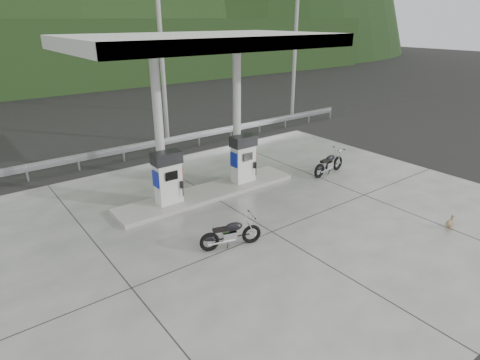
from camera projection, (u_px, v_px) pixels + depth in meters
ground at (251, 220)px, 12.89m from camera, size 160.00×160.00×0.00m
forecourt_apron at (251, 220)px, 12.89m from camera, size 18.00×14.00×0.02m
pump_island at (209, 192)px, 14.70m from camera, size 7.00×1.40×0.15m
gas_pump_left at (168, 178)px, 13.44m from camera, size 0.95×0.55×1.80m
gas_pump_right at (243, 159)px, 15.23m from camera, size 0.95×0.55×1.80m
canopy_column_left at (159, 129)px, 13.13m from camera, size 0.30×0.30×5.00m
canopy_column_right at (237, 115)px, 14.93m from camera, size 0.30×0.30×5.00m
canopy_roof at (204, 41)px, 12.72m from camera, size 8.50×5.00×0.40m
guardrail at (143, 142)px, 18.53m from camera, size 26.00×0.16×1.42m
road at (117, 140)px, 21.37m from camera, size 60.00×7.00×0.01m
utility_pole_b at (162, 63)px, 19.52m from camera, size 0.22×0.22×8.00m
utility_pole_c at (295, 54)px, 24.57m from camera, size 0.22×0.22×8.00m
tree_band at (30, 57)px, 33.89m from camera, size 80.00×6.00×6.00m
motorcycle_left at (231, 234)px, 11.23m from camera, size 1.78×1.01×0.80m
motorcycle_right at (329, 164)px, 16.55m from camera, size 1.85×0.78×0.85m
duck at (449, 223)px, 12.28m from camera, size 0.50×0.20×0.35m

